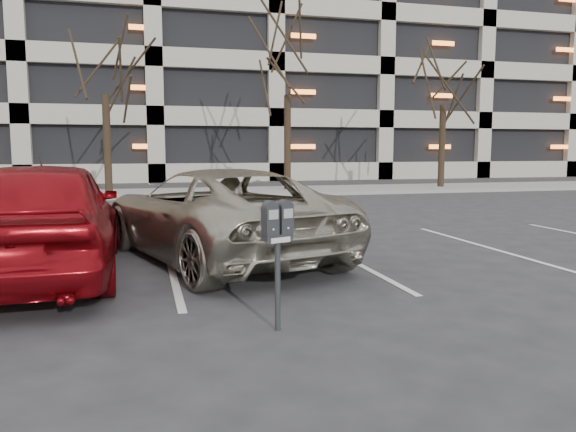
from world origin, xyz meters
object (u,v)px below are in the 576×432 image
tree_c (287,35)px  car_red (42,217)px  tree_b (103,31)px  tree_d (445,53)px  suv_silver (217,214)px  parking_meter (278,233)px

tree_c → car_red: size_ratio=1.77×
tree_b → tree_d: tree_b is taller
tree_c → suv_silver: bearing=-109.2°
tree_b → car_red: size_ratio=1.71×
parking_meter → car_red: bearing=109.7°
tree_b → tree_c: 7.00m
tree_b → suv_silver: 14.55m
tree_b → parking_meter: (2.46, -17.09, -5.11)m
tree_b → tree_d: (14.00, 0.00, -0.20)m
tree_d → tree_c: bearing=180.0°
parking_meter → car_red: 3.98m
parking_meter → suv_silver: 3.77m
tree_d → suv_silver: (-11.63, -13.33, -5.15)m
suv_silver → tree_d: bearing=-148.2°
tree_d → parking_meter: bearing=-124.0°
tree_b → suv_silver: size_ratio=1.47×
tree_d → parking_meter: size_ratio=6.50×
tree_d → car_red: bearing=-135.1°
tree_d → parking_meter: (-11.54, -17.09, -4.92)m
suv_silver → car_red: car_red is taller
tree_c → suv_silver: tree_c is taller
tree_c → car_red: 16.68m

